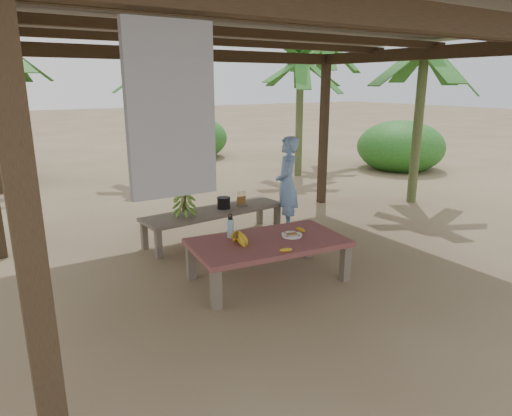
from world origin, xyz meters
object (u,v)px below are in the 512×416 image
work_table (268,245)px  bench (214,214)px  water_flask (230,227)px  plate (292,235)px  cooking_pot (224,203)px  woman (287,184)px  ripe_banana_bunch (236,238)px

work_table → bench: (0.14, 1.67, -0.04)m
bench → water_flask: size_ratio=7.58×
plate → water_flask: bearing=149.8°
cooking_pot → woman: woman is taller
ripe_banana_bunch → work_table: bearing=-8.3°
bench → woman: 1.24m
work_table → bench: bearing=91.5°
bench → plate: plate is taller
bench → plate: (0.17, -1.72, 0.12)m
woman → bench: bearing=-67.5°
water_flask → woman: (1.63, 1.11, 0.13)m
plate → water_flask: 0.74m
work_table → ripe_banana_bunch: 0.43m
work_table → water_flask: (-0.32, 0.33, 0.19)m
woman → ripe_banana_bunch: bearing=-17.2°
work_table → cooking_pot: 1.72m
bench → plate: 1.73m
ripe_banana_bunch → cooking_pot: (0.71, 1.63, -0.05)m
work_table → ripe_banana_bunch: bearing=178.2°
work_table → plate: bearing=-1.7°
woman → plate: bearing=0.1°
cooking_pot → water_flask: bearing=-115.0°
bench → ripe_banana_bunch: bearing=-113.5°
ripe_banana_bunch → water_flask: water_flask is taller
cooking_pot → work_table: bearing=-100.5°
ripe_banana_bunch → water_flask: bearing=73.8°
bench → ripe_banana_bunch: size_ratio=8.44×
plate → woman: woman is taller
work_table → plate: (0.31, -0.04, 0.08)m
work_table → woman: 1.97m
water_flask → cooking_pot: water_flask is taller
ripe_banana_bunch → woman: 2.20m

